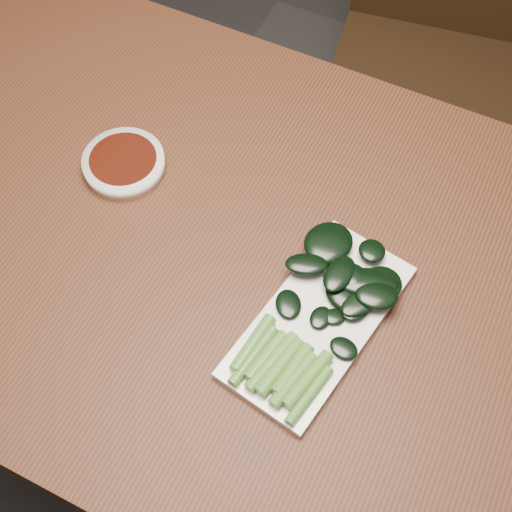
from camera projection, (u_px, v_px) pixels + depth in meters
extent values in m
plane|color=#2F2D2D|center=(250.00, 418.00, 1.66)|extent=(6.00, 6.00, 0.00)
cube|color=#452313|center=(247.00, 260.00, 1.03)|extent=(1.40, 0.80, 0.04)
cylinder|color=#452313|center=(68.00, 124.00, 1.66)|extent=(0.05, 0.05, 0.71)
cube|color=black|center=(431.00, 95.00, 1.60)|extent=(0.54, 0.54, 0.04)
cylinder|color=black|center=(314.00, 203.00, 1.72)|extent=(0.04, 0.04, 0.41)
cylinder|color=black|center=(483.00, 243.00, 1.67)|extent=(0.04, 0.04, 0.41)
cylinder|color=black|center=(350.00, 84.00, 1.92)|extent=(0.04, 0.04, 0.41)
cylinder|color=black|center=(502.00, 117.00, 1.87)|extent=(0.04, 0.04, 0.41)
cylinder|color=white|center=(124.00, 164.00, 1.08)|extent=(0.12, 0.12, 0.02)
cylinder|color=#3D0F05|center=(123.00, 159.00, 1.07)|extent=(0.10, 0.10, 0.00)
cube|color=white|center=(318.00, 321.00, 0.95)|extent=(0.18, 0.31, 0.01)
cylinder|color=#4F842D|center=(253.00, 343.00, 0.92)|extent=(0.03, 0.09, 0.02)
cylinder|color=#4F842D|center=(253.00, 356.00, 0.91)|extent=(0.03, 0.10, 0.01)
cylinder|color=#4F842D|center=(266.00, 356.00, 0.91)|extent=(0.03, 0.08, 0.02)
cylinder|color=#4F842D|center=(272.00, 362.00, 0.91)|extent=(0.04, 0.10, 0.02)
cylinder|color=#4F842D|center=(280.00, 367.00, 0.90)|extent=(0.03, 0.09, 0.02)
cylinder|color=#4F842D|center=(293.00, 369.00, 0.90)|extent=(0.03, 0.08, 0.02)
cylinder|color=#4F842D|center=(294.00, 380.00, 0.89)|extent=(0.04, 0.09, 0.02)
cylinder|color=#4F842D|center=(307.00, 380.00, 0.89)|extent=(0.04, 0.09, 0.02)
cylinder|color=#4F842D|center=(309.00, 395.00, 0.89)|extent=(0.03, 0.09, 0.01)
ellipsoid|color=black|center=(377.00, 295.00, 0.95)|extent=(0.07, 0.06, 0.01)
ellipsoid|color=black|center=(380.00, 287.00, 0.96)|extent=(0.08, 0.08, 0.01)
ellipsoid|color=black|center=(353.00, 275.00, 0.96)|extent=(0.05, 0.04, 0.01)
ellipsoid|color=black|center=(367.00, 282.00, 0.96)|extent=(0.10, 0.07, 0.01)
ellipsoid|color=black|center=(347.00, 278.00, 0.98)|extent=(0.05, 0.05, 0.01)
ellipsoid|color=black|center=(343.00, 294.00, 0.96)|extent=(0.07, 0.07, 0.01)
ellipsoid|color=black|center=(381.00, 284.00, 0.96)|extent=(0.08, 0.08, 0.01)
ellipsoid|color=black|center=(355.00, 291.00, 0.96)|extent=(0.05, 0.05, 0.01)
ellipsoid|color=black|center=(372.00, 251.00, 0.98)|extent=(0.05, 0.05, 0.01)
ellipsoid|color=black|center=(339.00, 274.00, 0.96)|extent=(0.04, 0.07, 0.01)
ellipsoid|color=black|center=(341.00, 278.00, 0.97)|extent=(0.05, 0.07, 0.01)
ellipsoid|color=black|center=(306.00, 264.00, 0.97)|extent=(0.07, 0.05, 0.01)
ellipsoid|color=black|center=(352.00, 276.00, 0.96)|extent=(0.05, 0.05, 0.01)
ellipsoid|color=black|center=(356.00, 301.00, 0.95)|extent=(0.04, 0.06, 0.01)
ellipsoid|color=black|center=(364.00, 300.00, 0.95)|extent=(0.07, 0.08, 0.01)
ellipsoid|color=black|center=(328.00, 242.00, 0.99)|extent=(0.09, 0.09, 0.01)
ellipsoid|color=black|center=(288.00, 304.00, 0.95)|extent=(0.05, 0.06, 0.01)
ellipsoid|color=black|center=(321.00, 317.00, 0.94)|extent=(0.03, 0.04, 0.01)
ellipsoid|color=black|center=(344.00, 348.00, 0.92)|extent=(0.04, 0.04, 0.01)
ellipsoid|color=black|center=(333.00, 317.00, 0.94)|extent=(0.04, 0.03, 0.01)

